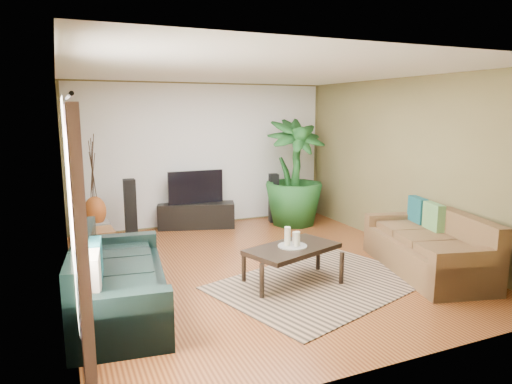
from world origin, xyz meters
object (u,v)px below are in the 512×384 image
sofa_right (426,241)px  speaker_left (131,210)px  speaker_right (274,198)px  potted_plant (294,173)px  pedestal (97,233)px  vase (95,211)px  sofa_left (120,274)px  coffee_table (292,265)px  television (196,187)px  tv_stand (196,215)px  side_table (98,246)px

sofa_right → speaker_left: bearing=-117.8°
sofa_right → speaker_right: 3.45m
speaker_left → potted_plant: 3.10m
pedestal → vase: size_ratio=0.78×
sofa_left → vase: 2.77m
coffee_table → television: size_ratio=1.15×
sofa_left → speaker_left: size_ratio=2.05×
speaker_right → potted_plant: bearing=-39.3°
tv_stand → pedestal: 1.86m
sofa_left → potted_plant: bearing=-46.2°
tv_stand → television: bearing=0.0°
side_table → sofa_left: bearing=-87.1°
speaker_right → side_table: 3.61m
speaker_left → potted_plant: potted_plant is taller
sofa_right → tv_stand: (-2.23, 3.54, -0.19)m
potted_plant → tv_stand: bearing=164.8°
coffee_table → sofa_left: bearing=160.3°
potted_plant → sofa_left: bearing=-143.1°
sofa_left → sofa_right: 4.03m
speaker_left → side_table: speaker_left is taller
speaker_right → pedestal: size_ratio=2.48×
television → pedestal: (-1.82, -0.40, -0.59)m
sofa_right → speaker_left: speaker_left is taller
speaker_left → pedestal: 0.66m
pedestal → vase: bearing=0.0°
tv_stand → speaker_left: speaker_left is taller
tv_stand → side_table: (-1.87, -1.33, 0.00)m
coffee_table → vase: 3.56m
coffee_table → tv_stand: coffee_table is taller
television → pedestal: 1.95m
tv_stand → vase: vase is taller
sofa_right → side_table: (-4.10, 2.20, -0.18)m
television → vase: television is taller
sofa_right → speaker_left: (-3.49, 3.14, 0.10)m
sofa_left → television: size_ratio=2.09×
sofa_left → side_table: sofa_left is taller
sofa_left → television: 3.65m
tv_stand → pedestal: bearing=-150.9°
television → potted_plant: potted_plant is taller
sofa_right → television: 4.20m
speaker_left → vase: bearing=-177.8°
television → speaker_right: (1.54, -0.16, -0.30)m
coffee_table → speaker_right: bearing=49.9°
sofa_right → coffee_table: bearing=-85.7°
potted_plant → vase: size_ratio=4.11×
vase → side_table: (-0.05, -0.93, -0.32)m
sofa_left → coffee_table: 2.13m
sofa_right → side_table: sofa_right is taller
coffee_table → tv_stand: bearing=77.4°
vase → side_table: bearing=-93.0°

